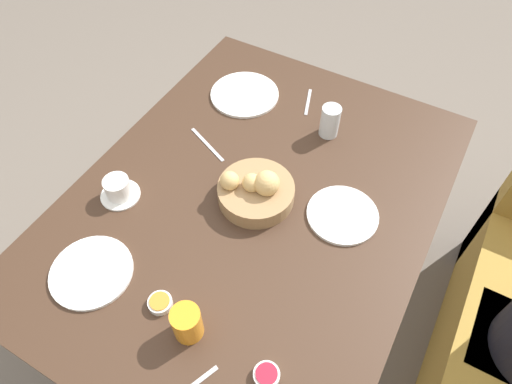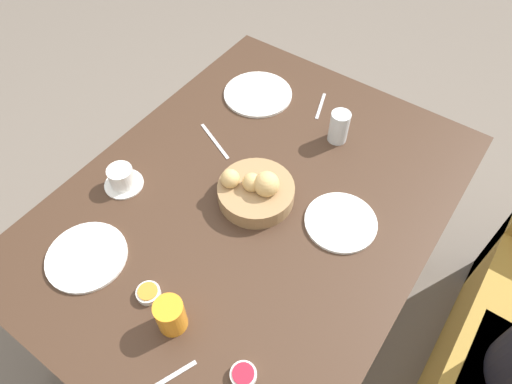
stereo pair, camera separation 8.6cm
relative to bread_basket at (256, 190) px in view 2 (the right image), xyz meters
name	(u,v)px [view 2 (the right image)]	position (x,y,z in m)	size (l,w,h in m)	color
ground_plane	(253,303)	(0.01, -0.01, -0.80)	(10.00, 10.00, 0.00)	#6B6056
dining_table	(252,216)	(0.01, -0.01, -0.13)	(1.38, 1.04, 0.76)	#3D281C
bread_basket	(256,190)	(0.00, 0.00, 0.00)	(0.23, 0.23, 0.12)	#99754C
plate_near_left	(258,94)	(-0.39, -0.27, -0.03)	(0.25, 0.25, 0.01)	white
plate_near_right	(87,257)	(0.44, -0.26, -0.03)	(0.23, 0.23, 0.01)	white
plate_far_center	(341,222)	(-0.07, 0.26, -0.03)	(0.21, 0.21, 0.01)	white
juice_glass	(171,315)	(0.44, 0.06, 0.01)	(0.07, 0.07, 0.10)	orange
water_tumbler	(339,127)	(-0.36, 0.08, 0.02)	(0.06, 0.06, 0.11)	silver
coffee_cup	(122,178)	(0.20, -0.37, -0.01)	(0.12, 0.12, 0.07)	white
jam_bowl_berry	(243,375)	(0.45, 0.28, -0.03)	(0.06, 0.06, 0.02)	white
jam_bowl_honey	(148,293)	(0.42, -0.05, -0.03)	(0.06, 0.06, 0.02)	white
fork_silver	(215,141)	(-0.12, -0.25, -0.04)	(0.08, 0.18, 0.00)	#B7B7BC
knife_silver	(161,383)	(0.57, 0.13, -0.04)	(0.18, 0.08, 0.00)	#B7B7BC
spoon_coffee	(321,106)	(-0.47, -0.05, -0.04)	(0.14, 0.05, 0.00)	#B7B7BC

